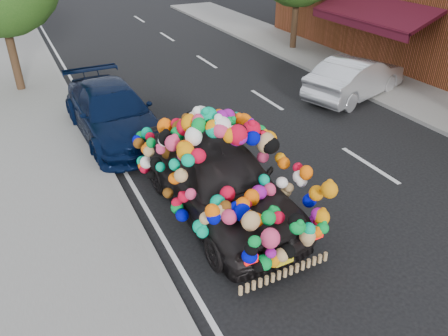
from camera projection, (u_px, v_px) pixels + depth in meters
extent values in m
plane|color=black|center=(243.00, 201.00, 9.55)|extent=(100.00, 100.00, 0.00)
cube|color=gray|center=(34.00, 257.00, 7.88)|extent=(4.00, 60.00, 0.12)
cube|color=gray|center=(138.00, 227.00, 8.62)|extent=(0.15, 60.00, 0.13)
cube|color=gray|center=(412.00, 96.00, 14.98)|extent=(3.00, 40.00, 0.12)
cube|color=#540F20|center=(373.00, 10.00, 16.36)|extent=(1.62, 5.20, 0.75)
cube|color=#540F20|center=(356.00, 23.00, 16.27)|extent=(0.06, 5.20, 0.35)
cylinder|color=#332114|center=(13.00, 54.00, 14.81)|extent=(0.28, 0.28, 2.73)
cylinder|color=#332114|center=(295.00, 21.00, 19.72)|extent=(0.28, 0.28, 2.64)
imported|color=black|center=(218.00, 178.00, 8.83)|extent=(2.05, 4.77, 1.60)
cube|color=red|center=(251.00, 260.00, 6.77)|extent=(0.22, 0.07, 0.14)
cube|color=red|center=(317.00, 235.00, 7.29)|extent=(0.22, 0.07, 0.14)
cube|color=yellow|center=(285.00, 261.00, 7.17)|extent=(0.34, 0.05, 0.12)
imported|color=black|center=(113.00, 112.00, 12.06)|extent=(2.17, 4.92, 1.41)
imported|color=#BABCC2|center=(356.00, 77.00, 14.71)|extent=(4.44, 2.68, 1.38)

